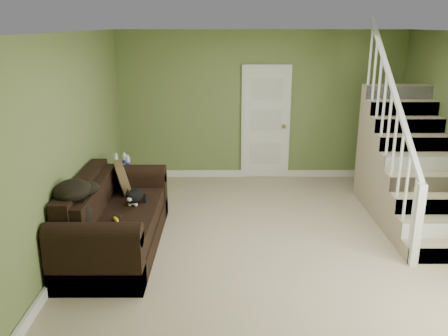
{
  "coord_description": "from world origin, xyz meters",
  "views": [
    {
      "loc": [
        -0.65,
        -5.56,
        2.7
      ],
      "look_at": [
        -0.64,
        0.39,
        0.88
      ],
      "focal_mm": 38.0,
      "sensor_mm": 36.0,
      "label": 1
    }
  ],
  "objects_px": {
    "side_table": "(125,190)",
    "cat": "(135,197)",
    "sofa": "(113,222)",
    "banana": "(116,219)"
  },
  "relations": [
    {
      "from": "banana",
      "to": "cat",
      "type": "bearing_deg",
      "value": 50.89
    },
    {
      "from": "sofa",
      "to": "cat",
      "type": "bearing_deg",
      "value": 45.41
    },
    {
      "from": "side_table",
      "to": "banana",
      "type": "height_order",
      "value": "side_table"
    },
    {
      "from": "sofa",
      "to": "cat",
      "type": "xyz_separation_m",
      "value": [
        0.24,
        0.24,
        0.24
      ]
    },
    {
      "from": "sofa",
      "to": "banana",
      "type": "height_order",
      "value": "sofa"
    },
    {
      "from": "side_table",
      "to": "cat",
      "type": "distance_m",
      "value": 1.07
    },
    {
      "from": "sofa",
      "to": "side_table",
      "type": "xyz_separation_m",
      "value": [
        -0.1,
        1.23,
        -0.02
      ]
    },
    {
      "from": "side_table",
      "to": "cat",
      "type": "bearing_deg",
      "value": -71.01
    },
    {
      "from": "side_table",
      "to": "banana",
      "type": "distance_m",
      "value": 1.57
    },
    {
      "from": "sofa",
      "to": "side_table",
      "type": "height_order",
      "value": "sofa"
    }
  ]
}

